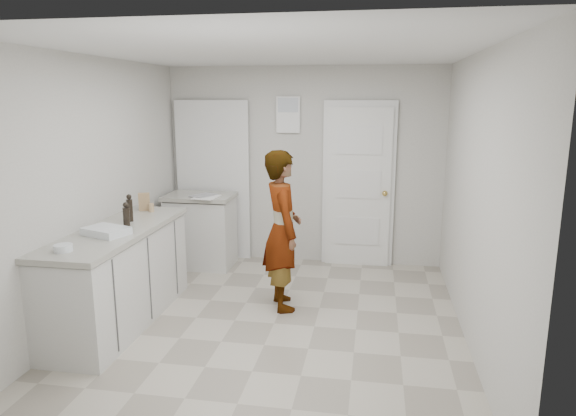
% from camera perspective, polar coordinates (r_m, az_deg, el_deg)
% --- Properties ---
extents(ground, '(4.00, 4.00, 0.00)m').
position_cam_1_polar(ground, '(5.02, -1.56, -12.70)').
color(ground, gray).
rests_on(ground, ground).
extents(room_shell, '(4.00, 4.00, 4.00)m').
position_cam_1_polar(room_shell, '(6.60, 0.21, 2.70)').
color(room_shell, '#B6B3AC').
rests_on(room_shell, ground).
extents(main_counter, '(0.64, 1.96, 0.93)m').
position_cam_1_polar(main_counter, '(5.16, -18.20, -7.54)').
color(main_counter, silver).
rests_on(main_counter, ground).
extents(side_counter, '(0.84, 0.61, 0.93)m').
position_cam_1_polar(side_counter, '(6.61, -9.63, -2.75)').
color(side_counter, silver).
rests_on(side_counter, ground).
extents(person, '(0.58, 0.69, 1.62)m').
position_cam_1_polar(person, '(5.15, -0.64, -2.50)').
color(person, silver).
rests_on(person, ground).
extents(cake_mix_box, '(0.13, 0.09, 0.19)m').
position_cam_1_polar(cake_mix_box, '(5.70, -15.69, 0.67)').
color(cake_mix_box, '#97714B').
rests_on(cake_mix_box, main_counter).
extents(spice_jar, '(0.06, 0.06, 0.09)m').
position_cam_1_polar(spice_jar, '(5.63, -14.96, 0.04)').
color(spice_jar, tan).
rests_on(spice_jar, main_counter).
extents(oil_cruet_a, '(0.06, 0.06, 0.24)m').
position_cam_1_polar(oil_cruet_a, '(4.99, -17.53, -0.81)').
color(oil_cruet_a, black).
rests_on(oil_cruet_a, main_counter).
extents(oil_cruet_b, '(0.06, 0.06, 0.27)m').
position_cam_1_polar(oil_cruet_b, '(5.23, -17.19, -0.04)').
color(oil_cruet_b, black).
rests_on(oil_cruet_b, main_counter).
extents(baking_dish, '(0.44, 0.38, 0.07)m').
position_cam_1_polar(baking_dish, '(4.81, -19.55, -2.46)').
color(baking_dish, silver).
rests_on(baking_dish, main_counter).
extents(egg_bowl, '(0.14, 0.14, 0.06)m').
position_cam_1_polar(egg_bowl, '(4.42, -23.70, -4.09)').
color(egg_bowl, silver).
rests_on(egg_bowl, main_counter).
extents(papers, '(0.30, 0.36, 0.01)m').
position_cam_1_polar(papers, '(6.29, -9.04, 1.20)').
color(papers, white).
rests_on(papers, side_counter).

